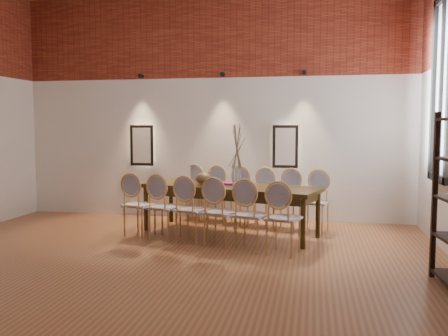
% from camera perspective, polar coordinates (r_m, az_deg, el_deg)
% --- Properties ---
extents(floor, '(7.00, 7.00, 0.02)m').
position_cam_1_polar(floor, '(5.36, -9.42, -13.03)').
color(floor, '#975B36').
rests_on(floor, ground).
extents(wall_back, '(7.00, 0.10, 4.00)m').
position_cam_1_polar(wall_back, '(8.53, -1.34, 7.40)').
color(wall_back, silver).
rests_on(wall_back, ground).
extents(brick_band_back, '(7.00, 0.02, 1.50)m').
position_cam_1_polar(brick_band_back, '(8.60, -1.45, 15.77)').
color(brick_band_back, maroon).
rests_on(brick_band_back, ground).
extents(niche_left, '(0.36, 0.06, 0.66)m').
position_cam_1_polar(niche_left, '(8.79, -9.79, 2.70)').
color(niche_left, '#FFEAC6').
rests_on(niche_left, wall_back).
extents(niche_right, '(0.36, 0.06, 0.66)m').
position_cam_1_polar(niche_right, '(8.25, 7.40, 2.58)').
color(niche_right, '#FFEAC6').
rests_on(niche_right, wall_back).
extents(spot_fixture_left, '(0.08, 0.10, 0.08)m').
position_cam_1_polar(spot_fixture_left, '(8.81, -9.98, 10.84)').
color(spot_fixture_left, black).
rests_on(spot_fixture_left, wall_back).
extents(spot_fixture_mid, '(0.08, 0.10, 0.08)m').
position_cam_1_polar(spot_fixture_mid, '(8.40, -0.17, 11.20)').
color(spot_fixture_mid, black).
rests_on(spot_fixture_mid, wall_back).
extents(spot_fixture_right, '(0.08, 0.10, 0.08)m').
position_cam_1_polar(spot_fixture_right, '(8.25, 9.61, 11.24)').
color(spot_fixture_right, black).
rests_on(spot_fixture_right, wall_back).
extents(window_glass, '(0.02, 0.78, 2.38)m').
position_cam_1_polar(window_glass, '(7.01, 24.89, 8.69)').
color(window_glass, silver).
rests_on(window_glass, wall_right).
extents(window_frame, '(0.08, 0.90, 2.50)m').
position_cam_1_polar(window_frame, '(7.00, 24.73, 8.70)').
color(window_frame, black).
rests_on(window_frame, wall_right).
extents(window_mullion, '(0.06, 0.06, 2.40)m').
position_cam_1_polar(window_mullion, '(7.00, 24.73, 8.70)').
color(window_mullion, black).
rests_on(window_mullion, wall_right).
extents(dining_table, '(2.88, 1.62, 0.75)m').
position_cam_1_polar(dining_table, '(7.28, 0.59, -5.03)').
color(dining_table, '#36250C').
rests_on(dining_table, floor).
extents(chair_near_a, '(0.55, 0.55, 0.94)m').
position_cam_1_polar(chair_near_a, '(7.26, -10.12, -4.38)').
color(chair_near_a, tan).
rests_on(chair_near_a, floor).
extents(chair_near_b, '(0.55, 0.55, 0.94)m').
position_cam_1_polar(chair_near_b, '(6.99, -7.12, -4.70)').
color(chair_near_b, tan).
rests_on(chair_near_b, floor).
extents(chair_near_c, '(0.55, 0.55, 0.94)m').
position_cam_1_polar(chair_near_c, '(6.75, -3.89, -5.02)').
color(chair_near_c, tan).
rests_on(chair_near_c, floor).
extents(chair_near_d, '(0.55, 0.55, 0.94)m').
position_cam_1_polar(chair_near_d, '(6.53, -0.43, -5.35)').
color(chair_near_d, tan).
rests_on(chair_near_d, floor).
extents(chair_near_e, '(0.55, 0.55, 0.94)m').
position_cam_1_polar(chair_near_e, '(6.34, 3.26, -5.68)').
color(chair_near_e, tan).
rests_on(chair_near_e, floor).
extents(chair_near_f, '(0.55, 0.55, 0.94)m').
position_cam_1_polar(chair_near_f, '(6.17, 7.17, -6.00)').
color(chair_near_f, tan).
rests_on(chair_near_f, floor).
extents(chair_far_a, '(0.55, 0.55, 0.94)m').
position_cam_1_polar(chair_far_a, '(8.44, -4.20, -3.00)').
color(chair_far_a, tan).
rests_on(chair_far_a, floor).
extents(chair_far_b, '(0.55, 0.55, 0.94)m').
position_cam_1_polar(chair_far_b, '(8.21, -1.47, -3.21)').
color(chair_far_b, tan).
rests_on(chair_far_b, floor).
extents(chair_far_c, '(0.55, 0.55, 0.94)m').
position_cam_1_polar(chair_far_c, '(8.01, 1.42, -3.42)').
color(chair_far_c, tan).
rests_on(chair_far_c, floor).
extents(chair_far_d, '(0.55, 0.55, 0.94)m').
position_cam_1_polar(chair_far_d, '(7.82, 4.44, -3.64)').
color(chair_far_d, tan).
rests_on(chair_far_d, floor).
extents(chair_far_e, '(0.55, 0.55, 0.94)m').
position_cam_1_polar(chair_far_e, '(7.66, 7.61, -3.85)').
color(chair_far_e, tan).
rests_on(chair_far_e, floor).
extents(chair_far_f, '(0.55, 0.55, 0.94)m').
position_cam_1_polar(chair_far_f, '(7.52, 10.91, -4.06)').
color(chair_far_f, tan).
rests_on(chair_far_f, floor).
extents(vase, '(0.14, 0.14, 0.30)m').
position_cam_1_polar(vase, '(7.15, 1.57, -0.97)').
color(vase, silver).
rests_on(vase, dining_table).
extents(dried_branches, '(0.50, 0.50, 0.70)m').
position_cam_1_polar(dried_branches, '(7.12, 1.58, 2.64)').
color(dried_branches, brown).
rests_on(dried_branches, vase).
extents(bowl, '(0.24, 0.24, 0.18)m').
position_cam_1_polar(bowl, '(7.36, -2.48, -1.26)').
color(bowl, brown).
rests_on(bowl, dining_table).
extents(book, '(0.30, 0.25, 0.03)m').
position_cam_1_polar(book, '(7.33, 0.38, -1.88)').
color(book, '#8D1366').
rests_on(book, dining_table).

